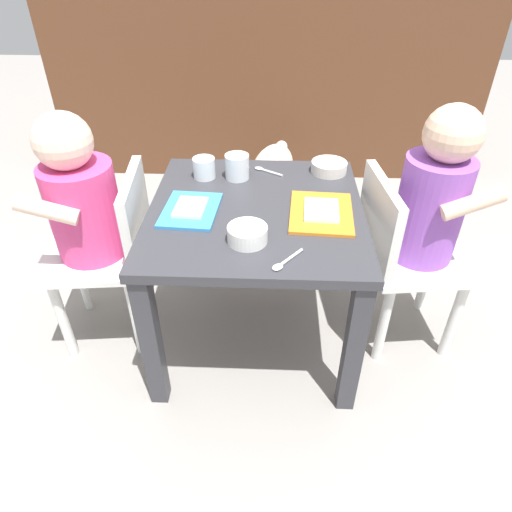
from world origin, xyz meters
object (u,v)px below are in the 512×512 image
at_px(dog, 270,174).
at_px(food_tray_right, 321,212).
at_px(seated_child_right, 426,208).
at_px(spoon_by_left_tray, 265,170).
at_px(spoon_by_right_tray, 285,262).
at_px(dining_table, 256,232).
at_px(food_tray_left, 191,209).
at_px(water_cup_right, 237,168).
at_px(cereal_bowl_left_side, 329,167).
at_px(water_cup_left, 204,169).
at_px(veggie_bowl_near, 247,234).
at_px(seated_child_left, 88,209).

distance_m(dog, food_tray_right, 0.71).
relative_size(seated_child_right, spoon_by_left_tray, 7.75).
bearing_deg(food_tray_right, seated_child_right, 8.29).
bearing_deg(spoon_by_right_tray, dining_table, 107.28).
distance_m(food_tray_left, food_tray_right, 0.33).
relative_size(seated_child_right, spoon_by_right_tray, 8.29).
bearing_deg(water_cup_right, cereal_bowl_left_side, 10.29).
height_order(seated_child_right, food_tray_left, seated_child_right).
height_order(seated_child_right, water_cup_left, seated_child_right).
relative_size(dog, water_cup_right, 6.49).
distance_m(veggie_bowl_near, cereal_bowl_left_side, 0.42).
bearing_deg(dog, seated_child_left, -125.73).
xyz_separation_m(food_tray_left, veggie_bowl_near, (0.15, -0.13, 0.01)).
distance_m(dog, water_cup_left, 0.56).
xyz_separation_m(food_tray_right, cereal_bowl_left_side, (0.04, 0.24, 0.01)).
xyz_separation_m(water_cup_left, veggie_bowl_near, (0.14, -0.32, -0.00)).
distance_m(water_cup_right, spoon_by_right_tray, 0.42).
relative_size(water_cup_left, spoon_by_left_tray, 0.69).
bearing_deg(food_tray_right, food_tray_left, 180.00).
bearing_deg(cereal_bowl_left_side, water_cup_left, -172.36).
xyz_separation_m(water_cup_left, cereal_bowl_left_side, (0.36, 0.05, -0.01)).
distance_m(dining_table, veggie_bowl_near, 0.18).
bearing_deg(dog, seated_child_right, -56.71).
bearing_deg(cereal_bowl_left_side, dining_table, -133.57).
bearing_deg(water_cup_left, food_tray_right, -30.96).
bearing_deg(food_tray_left, water_cup_right, 61.41).
bearing_deg(water_cup_right, spoon_by_right_tray, -71.60).
xyz_separation_m(dining_table, veggie_bowl_near, (-0.01, -0.15, 0.10)).
bearing_deg(seated_child_right, water_cup_left, 165.60).
bearing_deg(food_tray_right, dog, 101.69).
bearing_deg(food_tray_left, veggie_bowl_near, -40.05).
height_order(seated_child_left, spoon_by_left_tray, seated_child_left).
bearing_deg(water_cup_left, spoon_by_right_tray, -60.36).
relative_size(dining_table, cereal_bowl_left_side, 5.59).
height_order(food_tray_right, spoon_by_left_tray, food_tray_right).
bearing_deg(water_cup_right, seated_child_left, -155.11).
distance_m(seated_child_right, water_cup_left, 0.61).
height_order(seated_child_left, dog, seated_child_left).
distance_m(food_tray_left, spoon_by_right_tray, 0.31).
bearing_deg(seated_child_right, spoon_by_left_tray, 154.89).
relative_size(veggie_bowl_near, cereal_bowl_left_side, 0.89).
height_order(veggie_bowl_near, spoon_by_left_tray, veggie_bowl_near).
height_order(food_tray_right, water_cup_right, water_cup_right).
bearing_deg(dining_table, food_tray_right, -8.66).
bearing_deg(spoon_by_right_tray, food_tray_left, 138.92).
xyz_separation_m(water_cup_left, water_cup_right, (0.09, 0.00, 0.01)).
bearing_deg(seated_child_right, dog, 123.29).
bearing_deg(seated_child_right, food_tray_right, -171.71).
bearing_deg(food_tray_left, dining_table, 8.66).
relative_size(food_tray_right, spoon_by_left_tray, 2.32).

